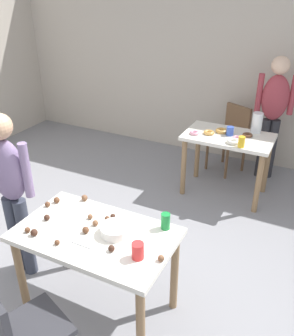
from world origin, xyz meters
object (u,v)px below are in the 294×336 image
object	(u,v)px
dining_table_far	(228,146)
chair_far_table	(231,135)
mixing_bowl	(115,230)
pitcher_far	(257,123)
soda_can	(166,221)
person_adult_far	(274,108)
dining_table_near	(96,245)
chair_near_table	(18,329)
person_girl_near	(10,185)

from	to	relation	value
dining_table_far	chair_far_table	distance (m)	0.67
mixing_bowl	pitcher_far	xyz separation A→B (m)	(0.47, 2.34, 0.08)
chair_far_table	soda_can	bearing A→B (deg)	-85.83
chair_far_table	person_adult_far	xyz separation A→B (m)	(0.48, -0.00, 0.43)
dining_table_near	dining_table_far	size ratio (longest dim) A/B	1.14
chair_near_table	chair_far_table	world-z (taller)	same
dining_table_near	chair_near_table	xyz separation A→B (m)	(-0.09, -0.71, -0.14)
pitcher_far	soda_can	bearing A→B (deg)	-95.03
dining_table_near	soda_can	bearing A→B (deg)	32.33
person_girl_near	soda_can	distance (m)	1.28
chair_far_table	person_girl_near	xyz separation A→B (m)	(-1.08, -2.74, 0.38)
dining_table_near	person_adult_far	size ratio (longest dim) A/B	0.73
dining_table_far	dining_table_near	bearing A→B (deg)	-99.41
chair_near_table	person_girl_near	xyz separation A→B (m)	(-0.76, 0.78, 0.38)
chair_far_table	dining_table_far	bearing A→B (deg)	-79.38
chair_near_table	dining_table_far	bearing A→B (deg)	81.22
chair_near_table	soda_can	distance (m)	1.14
chair_near_table	person_girl_near	world-z (taller)	person_girl_near
dining_table_near	chair_far_table	world-z (taller)	chair_far_table
chair_near_table	soda_can	xyz separation A→B (m)	(0.51, 0.98, 0.31)
mixing_bowl	chair_far_table	bearing A→B (deg)	87.92
chair_far_table	soda_can	xyz separation A→B (m)	(0.19, -2.55, 0.31)
chair_far_table	person_girl_near	size ratio (longest dim) A/B	0.59
person_adult_far	pitcher_far	size ratio (longest dim) A/B	6.64
dining_table_near	pitcher_far	distance (m)	2.48
chair_near_table	chair_far_table	xyz separation A→B (m)	(0.32, 3.52, 0.00)
person_adult_far	pitcher_far	xyz separation A→B (m)	(-0.10, -0.42, -0.06)
person_adult_far	dining_table_far	bearing A→B (deg)	-118.50
pitcher_far	mixing_bowl	bearing A→B (deg)	-101.43
chair_near_table	soda_can	size ratio (longest dim) A/B	7.13
person_adult_far	dining_table_near	bearing A→B (deg)	-104.19
chair_near_table	person_girl_near	distance (m)	1.16
soda_can	pitcher_far	size ratio (longest dim) A/B	0.52
soda_can	dining_table_far	bearing A→B (deg)	91.92
dining_table_near	person_girl_near	world-z (taller)	person_girl_near
mixing_bowl	soda_can	world-z (taller)	soda_can
person_adult_far	chair_near_table	bearing A→B (deg)	-102.74
person_adult_far	person_girl_near	bearing A→B (deg)	-119.58
person_girl_near	person_adult_far	world-z (taller)	person_adult_far
person_girl_near	dining_table_far	bearing A→B (deg)	60.09
dining_table_far	person_adult_far	xyz separation A→B (m)	(0.35, 0.65, 0.31)
person_girl_near	chair_near_table	bearing A→B (deg)	-45.99
dining_table_far	chair_near_table	world-z (taller)	chair_near_table
chair_far_table	soda_can	distance (m)	2.57
person_adult_far	pitcher_far	bearing A→B (deg)	-103.75
dining_table_far	mixing_bowl	world-z (taller)	mixing_bowl
person_girl_near	person_adult_far	xyz separation A→B (m)	(1.55, 2.74, 0.05)
chair_far_table	pitcher_far	bearing A→B (deg)	-48.42
person_girl_near	soda_can	bearing A→B (deg)	8.66
dining_table_near	dining_table_far	world-z (taller)	same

